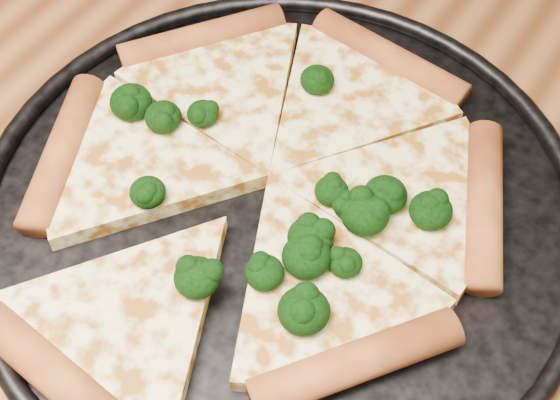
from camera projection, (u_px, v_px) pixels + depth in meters
The scene contains 4 objects.
dining_table at pixel (196, 376), 0.57m from camera, with size 1.20×0.90×0.75m.
pizza_pan at pixel (280, 207), 0.53m from camera, with size 0.40×0.40×0.02m.
pizza at pixel (262, 184), 0.53m from camera, with size 0.33×0.35×0.02m.
broccoli_florets at pixel (289, 205), 0.51m from camera, with size 0.24×0.20×0.02m.
Camera 1 is at (0.18, -0.16, 1.19)m, focal length 52.80 mm.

